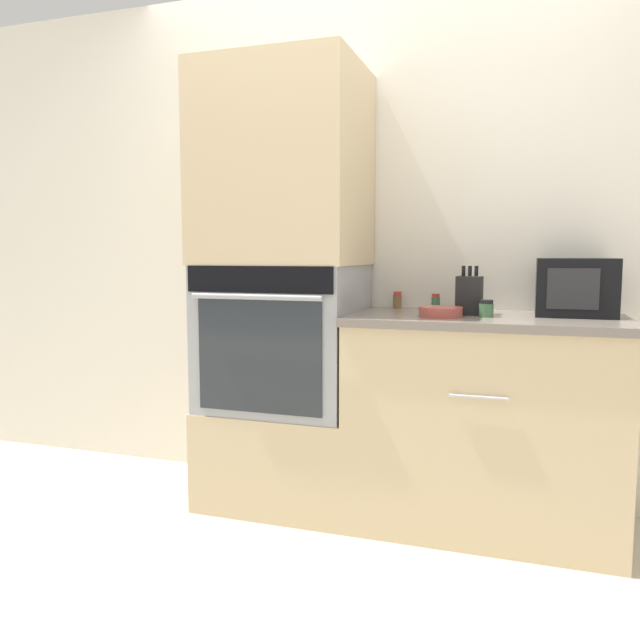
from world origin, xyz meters
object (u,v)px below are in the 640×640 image
knife_block (469,295)px  bowl (441,312)px  condiment_jar_far (436,302)px  microwave (576,287)px  wall_oven (284,336)px  condiment_jar_mid (486,309)px  condiment_jar_near (397,300)px

knife_block → bowl: size_ratio=1.16×
condiment_jar_far → microwave: bearing=-6.8°
microwave → condiment_jar_far: size_ratio=4.08×
wall_oven → microwave: (1.27, 0.12, 0.25)m
microwave → condiment_jar_mid: size_ratio=4.44×
wall_oven → bowl: (0.74, -0.10, 0.15)m
condiment_jar_near → condiment_jar_mid: (0.43, -0.30, -0.00)m
condiment_jar_near → wall_oven: bearing=-152.6°
wall_oven → condiment_jar_far: size_ratio=8.95×
condiment_jar_mid → condiment_jar_far: size_ratio=0.92×
wall_oven → condiment_jar_mid: size_ratio=9.73×
condiment_jar_far → knife_block: bearing=-41.4°
condiment_jar_near → condiment_jar_far: size_ratio=1.03×
condiment_jar_near → bowl: bearing=-54.6°
microwave → condiment_jar_mid: bearing=-154.4°
knife_block → condiment_jar_far: size_ratio=2.70×
wall_oven → condiment_jar_mid: 0.94m
bowl → condiment_jar_mid: size_ratio=2.53×
bowl → condiment_jar_mid: bearing=16.2°
bowl → condiment_jar_mid: (0.18, 0.05, 0.01)m
microwave → condiment_jar_near: (-0.78, 0.14, -0.08)m
condiment_jar_far → condiment_jar_near: bearing=161.4°
microwave → condiment_jar_far: microwave is taller
knife_block → bowl: 0.19m
wall_oven → condiment_jar_near: size_ratio=8.66×
microwave → wall_oven: bearing=-174.8°
knife_block → condiment_jar_far: knife_block is taller
wall_oven → condiment_jar_near: (0.49, 0.25, 0.16)m
wall_oven → condiment_jar_mid: wall_oven is taller
microwave → condiment_jar_near: microwave is taller
bowl → condiment_jar_far: (-0.06, 0.29, 0.02)m
microwave → bowl: size_ratio=1.76×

